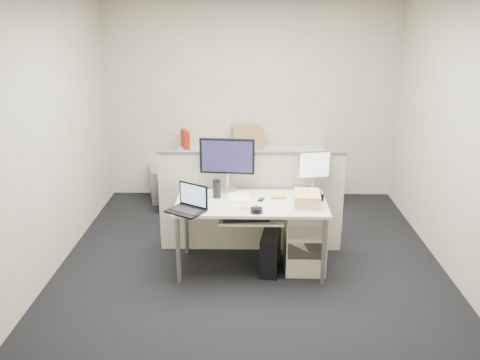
{
  "coord_description": "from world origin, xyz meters",
  "views": [
    {
      "loc": [
        -0.02,
        -4.72,
        2.54
      ],
      "look_at": [
        -0.11,
        0.15,
        0.91
      ],
      "focal_mm": 38.0,
      "sensor_mm": 36.0,
      "label": 1
    }
  ],
  "objects_px": {
    "desk": "(251,208)",
    "laptop": "(185,200)",
    "desk_phone": "(311,196)",
    "monitor_main": "(227,165)"
  },
  "relations": [
    {
      "from": "monitor_main",
      "to": "laptop",
      "type": "xyz_separation_m",
      "value": [
        -0.37,
        -0.6,
        -0.16
      ]
    },
    {
      "from": "monitor_main",
      "to": "desk_phone",
      "type": "relative_size",
      "value": 2.72
    },
    {
      "from": "desk",
      "to": "desk_phone",
      "type": "distance_m",
      "value": 0.61
    },
    {
      "from": "desk",
      "to": "laptop",
      "type": "bearing_deg",
      "value": -155.7
    },
    {
      "from": "monitor_main",
      "to": "laptop",
      "type": "bearing_deg",
      "value": -116.43
    },
    {
      "from": "desk",
      "to": "monitor_main",
      "type": "xyz_separation_m",
      "value": [
        -0.25,
        0.32,
        0.35
      ]
    },
    {
      "from": "desk",
      "to": "monitor_main",
      "type": "distance_m",
      "value": 0.54
    },
    {
      "from": "laptop",
      "to": "desk",
      "type": "bearing_deg",
      "value": 56.38
    },
    {
      "from": "desk_phone",
      "to": "monitor_main",
      "type": "bearing_deg",
      "value": 145.24
    },
    {
      "from": "laptop",
      "to": "desk_phone",
      "type": "distance_m",
      "value": 1.28
    }
  ]
}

